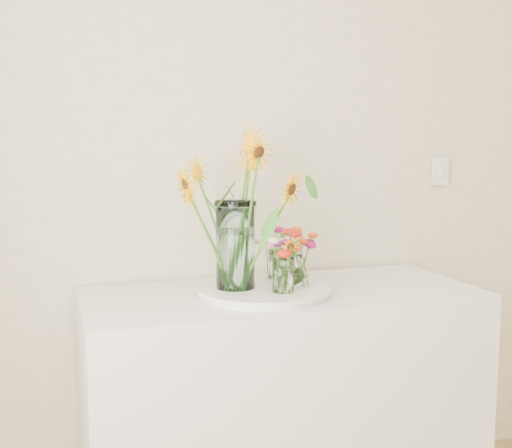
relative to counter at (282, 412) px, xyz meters
name	(u,v)px	position (x,y,z in m)	size (l,w,h in m)	color
counter	(282,412)	(0.00, 0.00, 0.00)	(1.40, 0.60, 0.90)	white
tray	(264,291)	(-0.08, -0.03, 0.46)	(0.44, 0.44, 0.03)	white
mason_jar	(235,245)	(-0.18, -0.02, 0.63)	(0.13, 0.13, 0.31)	silver
sunflower_bouquet	(235,209)	(-0.18, -0.02, 0.75)	(0.70, 0.70, 0.56)	#FFB305
small_vase_a	(283,275)	(-0.05, -0.13, 0.54)	(0.07, 0.07, 0.13)	white
wildflower_posy_a	(283,262)	(-0.05, -0.13, 0.58)	(0.18, 0.18, 0.22)	#DA4D13
small_vase_b	(298,270)	(0.04, -0.04, 0.53)	(0.08, 0.08, 0.11)	white
wildflower_posy_b	(298,258)	(0.04, -0.04, 0.58)	(0.19, 0.19, 0.20)	#DA4D13
small_vase_c	(277,265)	(0.01, 0.08, 0.53)	(0.06, 0.06, 0.11)	white
wildflower_posy_c	(278,252)	(0.01, 0.08, 0.58)	(0.20, 0.20, 0.20)	#DA4D13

